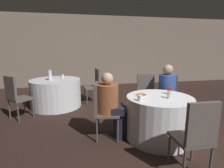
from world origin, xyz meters
name	(u,v)px	position (x,y,z in m)	size (l,w,h in m)	color
ground_plane	(165,134)	(0.00, 0.00, 0.00)	(16.00, 16.00, 0.00)	black
wall_back	(113,51)	(0.00, 4.60, 1.40)	(16.00, 0.06, 2.80)	gray
table_near	(159,117)	(-0.19, -0.08, 0.36)	(1.10, 1.10, 0.72)	silver
table_far	(56,93)	(-2.08, 1.98, 0.36)	(1.27, 1.27, 0.72)	silver
chair_near_north	(146,92)	(-0.03, 0.87, 0.56)	(0.46, 0.46, 0.95)	#59514C
chair_near_south	(196,133)	(-0.20, -1.05, 0.56)	(0.41, 0.41, 0.95)	#59514C
chair_near_west	(102,106)	(-1.13, 0.10, 0.56)	(0.47, 0.47, 0.95)	#59514C
chair_near_northeast	(167,93)	(0.38, 0.70, 0.56)	(0.56, 0.56, 0.95)	#59514C
chair_far_east	(95,83)	(-1.04, 2.15, 0.56)	(0.46, 0.46, 0.95)	#59514C
chair_far_southwest	(15,94)	(-2.81, 1.23, 0.56)	(0.57, 0.57, 0.95)	#59514C
person_floral_shirt	(111,105)	(-0.97, 0.07, 0.58)	(0.52, 0.40, 1.13)	black
person_blue_shirt	(166,93)	(0.29, 0.57, 0.61)	(0.47, 0.49, 1.19)	#33384C
pizza_plate_near	(141,95)	(-0.45, 0.07, 0.73)	(0.25, 0.25, 0.02)	white
soda_can_red	(170,91)	(0.06, 0.05, 0.78)	(0.07, 0.07, 0.12)	red
soda_can_silver	(169,95)	(-0.08, -0.20, 0.78)	(0.07, 0.07, 0.12)	silver
cup_near	(140,98)	(-0.59, -0.23, 0.77)	(0.07, 0.07, 0.09)	white
bottle_far	(50,75)	(-2.19, 1.91, 0.85)	(0.09, 0.09, 0.25)	silver
cup_far	(63,76)	(-1.90, 2.11, 0.78)	(0.07, 0.07, 0.11)	silver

